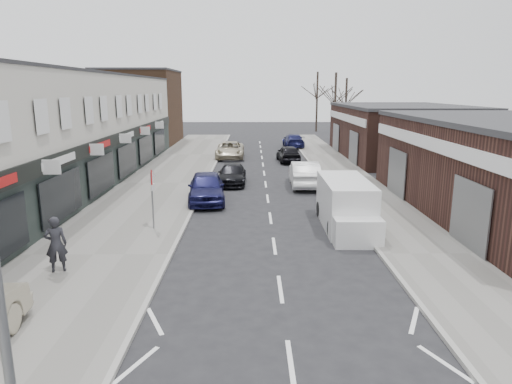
{
  "coord_description": "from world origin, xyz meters",
  "views": [
    {
      "loc": [
        -0.86,
        -7.19,
        6.09
      ],
      "look_at": [
        -0.74,
        8.22,
        2.6
      ],
      "focal_mm": 32.0,
      "sensor_mm": 36.0,
      "label": 1
    }
  ],
  "objects_px": {
    "parked_car_left_c": "(230,150)",
    "parked_car_right_c": "(293,141)",
    "white_van": "(346,205)",
    "parked_car_left_a": "(206,187)",
    "pedestrian": "(56,244)",
    "warning_sign": "(152,182)",
    "parked_car_right_a": "(304,174)",
    "parked_car_right_b": "(288,154)",
    "parked_car_left_b": "(232,174)"
  },
  "relations": [
    {
      "from": "parked_car_right_a",
      "to": "parked_car_right_c",
      "type": "relative_size",
      "value": 1.0
    },
    {
      "from": "parked_car_right_b",
      "to": "parked_car_right_c",
      "type": "relative_size",
      "value": 0.86
    },
    {
      "from": "parked_car_right_a",
      "to": "white_van",
      "type": "bearing_deg",
      "value": 96.77
    },
    {
      "from": "warning_sign",
      "to": "pedestrian",
      "type": "bearing_deg",
      "value": -114.76
    },
    {
      "from": "parked_car_left_c",
      "to": "parked_car_right_c",
      "type": "relative_size",
      "value": 1.08
    },
    {
      "from": "warning_sign",
      "to": "pedestrian",
      "type": "height_order",
      "value": "warning_sign"
    },
    {
      "from": "parked_car_right_a",
      "to": "parked_car_right_b",
      "type": "distance_m",
      "value": 9.96
    },
    {
      "from": "pedestrian",
      "to": "parked_car_left_a",
      "type": "relative_size",
      "value": 0.4
    },
    {
      "from": "parked_car_left_c",
      "to": "white_van",
      "type": "bearing_deg",
      "value": -73.72
    },
    {
      "from": "parked_car_left_b",
      "to": "parked_car_right_c",
      "type": "xyz_separation_m",
      "value": [
        5.7,
        19.11,
        0.08
      ]
    },
    {
      "from": "parked_car_left_b",
      "to": "parked_car_left_c",
      "type": "relative_size",
      "value": 0.83
    },
    {
      "from": "parked_car_left_a",
      "to": "parked_car_left_b",
      "type": "height_order",
      "value": "parked_car_left_a"
    },
    {
      "from": "warning_sign",
      "to": "parked_car_left_c",
      "type": "height_order",
      "value": "warning_sign"
    },
    {
      "from": "white_van",
      "to": "pedestrian",
      "type": "xyz_separation_m",
      "value": [
        -10.68,
        -5.26,
        0.05
      ]
    },
    {
      "from": "parked_car_right_a",
      "to": "pedestrian",
      "type": "bearing_deg",
      "value": 56.72
    },
    {
      "from": "pedestrian",
      "to": "parked_car_right_b",
      "type": "xyz_separation_m",
      "value": [
        9.58,
        24.17,
        -0.35
      ]
    },
    {
      "from": "parked_car_right_c",
      "to": "parked_car_right_a",
      "type": "bearing_deg",
      "value": 85.36
    },
    {
      "from": "parked_car_right_b",
      "to": "pedestrian",
      "type": "bearing_deg",
      "value": 64.39
    },
    {
      "from": "pedestrian",
      "to": "parked_car_left_a",
      "type": "xyz_separation_m",
      "value": [
        3.98,
        10.11,
        -0.25
      ]
    },
    {
      "from": "parked_car_left_a",
      "to": "parked_car_right_a",
      "type": "xyz_separation_m",
      "value": [
        5.86,
        4.11,
        -0.01
      ]
    },
    {
      "from": "warning_sign",
      "to": "parked_car_right_c",
      "type": "xyz_separation_m",
      "value": [
        8.66,
        29.31,
        -1.49
      ]
    },
    {
      "from": "parked_car_left_a",
      "to": "parked_car_right_c",
      "type": "bearing_deg",
      "value": 68.61
    },
    {
      "from": "parked_car_left_b",
      "to": "parked_car_right_b",
      "type": "xyz_separation_m",
      "value": [
        4.4,
        9.15,
        0.08
      ]
    },
    {
      "from": "parked_car_left_a",
      "to": "parked_car_left_b",
      "type": "xyz_separation_m",
      "value": [
        1.2,
        4.91,
        -0.18
      ]
    },
    {
      "from": "parked_car_left_a",
      "to": "parked_car_right_c",
      "type": "xyz_separation_m",
      "value": [
        6.9,
        24.02,
        -0.11
      ]
    },
    {
      "from": "warning_sign",
      "to": "parked_car_right_c",
      "type": "distance_m",
      "value": 30.6
    },
    {
      "from": "parked_car_left_c",
      "to": "parked_car_right_a",
      "type": "bearing_deg",
      "value": -66.38
    },
    {
      "from": "warning_sign",
      "to": "white_van",
      "type": "xyz_separation_m",
      "value": [
        8.46,
        0.44,
        -1.18
      ]
    },
    {
      "from": "warning_sign",
      "to": "parked_car_left_c",
      "type": "distance_m",
      "value": 21.78
    },
    {
      "from": "parked_car_left_c",
      "to": "parked_car_right_a",
      "type": "distance_m",
      "value": 13.32
    },
    {
      "from": "white_van",
      "to": "parked_car_right_b",
      "type": "height_order",
      "value": "white_van"
    },
    {
      "from": "parked_car_right_a",
      "to": "parked_car_right_b",
      "type": "xyz_separation_m",
      "value": [
        -0.26,
        9.95,
        -0.09
      ]
    },
    {
      "from": "white_van",
      "to": "parked_car_left_a",
      "type": "distance_m",
      "value": 8.27
    },
    {
      "from": "warning_sign",
      "to": "white_van",
      "type": "height_order",
      "value": "warning_sign"
    },
    {
      "from": "white_van",
      "to": "parked_car_left_c",
      "type": "height_order",
      "value": "white_van"
    },
    {
      "from": "parked_car_left_b",
      "to": "parked_car_right_c",
      "type": "height_order",
      "value": "parked_car_right_c"
    },
    {
      "from": "white_van",
      "to": "parked_car_right_a",
      "type": "relative_size",
      "value": 1.13
    },
    {
      "from": "parked_car_left_b",
      "to": "parked_car_right_c",
      "type": "relative_size",
      "value": 0.89
    },
    {
      "from": "white_van",
      "to": "parked_car_left_b",
      "type": "distance_m",
      "value": 11.21
    },
    {
      "from": "parked_car_left_b",
      "to": "parked_car_left_c",
      "type": "bearing_deg",
      "value": 93.76
    },
    {
      "from": "parked_car_right_a",
      "to": "parked_car_right_c",
      "type": "height_order",
      "value": "parked_car_right_a"
    },
    {
      "from": "warning_sign",
      "to": "parked_car_left_a",
      "type": "xyz_separation_m",
      "value": [
        1.76,
        5.3,
        -1.38
      ]
    },
    {
      "from": "white_van",
      "to": "parked_car_right_a",
      "type": "distance_m",
      "value": 9.0
    },
    {
      "from": "parked_car_right_c",
      "to": "parked_car_left_c",
      "type": "bearing_deg",
      "value": 48.72
    },
    {
      "from": "parked_car_left_b",
      "to": "parked_car_right_b",
      "type": "relative_size",
      "value": 1.04
    },
    {
      "from": "white_van",
      "to": "parked_car_left_a",
      "type": "relative_size",
      "value": 1.15
    },
    {
      "from": "warning_sign",
      "to": "parked_car_left_b",
      "type": "bearing_deg",
      "value": 73.82
    },
    {
      "from": "warning_sign",
      "to": "white_van",
      "type": "bearing_deg",
      "value": 3.01
    },
    {
      "from": "warning_sign",
      "to": "parked_car_right_a",
      "type": "bearing_deg",
      "value": 50.99
    },
    {
      "from": "pedestrian",
      "to": "parked_car_left_a",
      "type": "height_order",
      "value": "pedestrian"
    }
  ]
}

